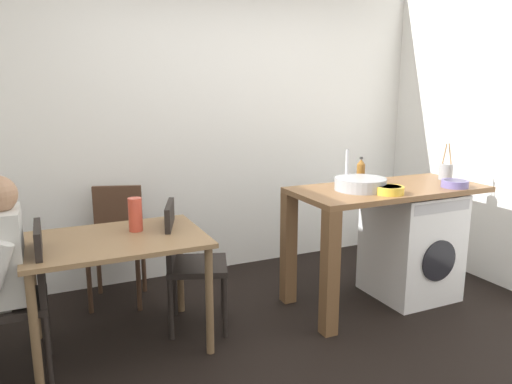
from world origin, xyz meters
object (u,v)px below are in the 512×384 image
mixing_bowl (389,190)px  vase (135,215)px  washing_machine (411,244)px  dining_table (116,252)px  colander (455,183)px  utensil_crock (446,171)px  chair_opposite (187,258)px  bottle_tall_green (361,170)px  chair_person_seat (23,293)px  chair_spare_by_wall (117,237)px

mixing_bowl → vase: mixing_bowl is taller
washing_machine → dining_table: bearing=176.3°
washing_machine → colander: colander is taller
washing_machine → utensil_crock: size_ratio=2.87×
chair_opposite → utensil_crock: utensil_crock is taller
washing_machine → bottle_tall_green: 0.72m
chair_person_seat → washing_machine: 2.83m
mixing_bowl → vase: (-1.71, 0.45, -0.10)m
vase → chair_opposite: bearing=-4.4°
chair_spare_by_wall → bottle_tall_green: bearing=178.7°
chair_spare_by_wall → utensil_crock: (2.53, -0.87, 0.48)m
chair_person_seat → chair_spare_by_wall: same height
chair_opposite → bottle_tall_green: bearing=111.6°
chair_person_seat → utensil_crock: utensil_crock is taller
chair_person_seat → utensil_crock: bearing=-88.7°
chair_opposite → vase: 0.48m
dining_table → washing_machine: washing_machine is taller
utensil_crock → bottle_tall_green: bearing=161.8°
chair_person_seat → chair_spare_by_wall: size_ratio=1.00×
chair_person_seat → vase: bearing=-72.7°
chair_person_seat → chair_opposite: bearing=-79.1°
chair_person_seat → mixing_bowl: (2.41, -0.24, 0.44)m
chair_opposite → mixing_bowl: bearing=92.5°
mixing_bowl → chair_spare_by_wall: bearing=147.3°
dining_table → mixing_bowl: bearing=-10.5°
dining_table → chair_person_seat: 0.57m
chair_spare_by_wall → utensil_crock: bearing=179.0°
chair_person_seat → bottle_tall_green: bottle_tall_green is taller
washing_machine → chair_person_seat: bearing=179.1°
chair_opposite → utensil_crock: 2.23m
dining_table → bottle_tall_green: bearing=3.8°
washing_machine → vase: vase is taller
washing_machine → vase: bearing=173.4°
mixing_bowl → colander: mixing_bowl is taller
dining_table → bottle_tall_green: 2.00m
chair_spare_by_wall → washing_machine: size_ratio=1.05×
washing_machine → mixing_bowl: mixing_bowl is taller
washing_machine → vase: 2.19m
chair_person_seat → colander: 3.06m
utensil_crock → colander: bearing=-123.7°
utensil_crock → chair_opposite: bearing=175.5°
utensil_crock → vase: 2.51m
bottle_tall_green → chair_person_seat: bearing=-174.7°
chair_opposite → vase: vase is taller
chair_person_seat → chair_spare_by_wall: 1.10m
mixing_bowl → chair_person_seat: bearing=174.2°
chair_spare_by_wall → washing_machine: (2.16, -0.92, -0.08)m
mixing_bowl → colander: (0.61, -0.02, -0.00)m
dining_table → washing_machine: (2.28, -0.15, -0.21)m
washing_machine → colander: size_ratio=4.30×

